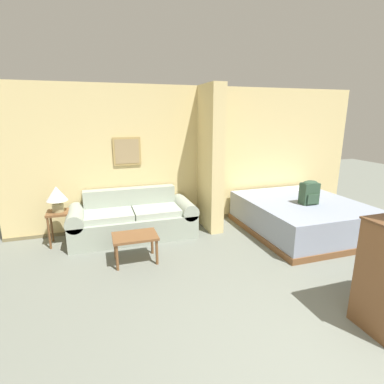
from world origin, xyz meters
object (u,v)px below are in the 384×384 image
backpack (309,192)px  coffee_table (135,239)px  table_lamp (57,195)px  bed (300,216)px  couch (133,220)px

backpack → coffee_table: bearing=-178.7°
table_lamp → bed: 4.22m
coffee_table → bed: (3.04, 0.27, -0.06)m
bed → backpack: 0.54m
couch → coffee_table: 0.97m
couch → bed: 3.03m
bed → backpack: size_ratio=5.18×
coffee_table → bed: bearing=5.0°
table_lamp → coffee_table: bearing=-42.5°
couch → table_lamp: bearing=178.3°
couch → bed: couch is taller
coffee_table → table_lamp: (-1.09, 0.99, 0.48)m
coffee_table → bed: bed is taller
table_lamp → backpack: bearing=-12.7°
couch → coffee_table: (-0.09, -0.96, 0.05)m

